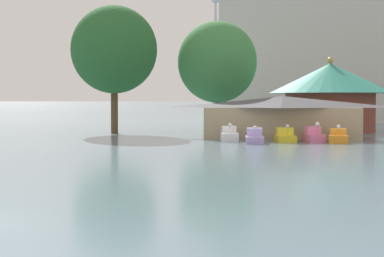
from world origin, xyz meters
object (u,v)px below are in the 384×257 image
(pedal_boat_white, at_px, (229,135))
(pedal_boat_yellow, at_px, (285,136))
(shoreline_tree_tall_left, at_px, (114,50))
(pedal_boat_lavender, at_px, (255,137))
(boathouse, at_px, (283,116))
(pedal_boat_pink, at_px, (313,136))
(background_building_block, at_px, (343,37))
(distant_broadcast_tower, at_px, (216,23))
(green_roof_pavilion, at_px, (330,92))
(pedal_boat_orange, at_px, (338,137))
(shoreline_tree_mid, at_px, (217,62))

(pedal_boat_white, relative_size, pedal_boat_yellow, 1.03)
(pedal_boat_white, relative_size, shoreline_tree_tall_left, 0.21)
(pedal_boat_lavender, bearing_deg, boathouse, 158.01)
(pedal_boat_pink, distance_m, background_building_block, 51.81)
(pedal_boat_yellow, relative_size, distant_broadcast_tower, 0.02)
(pedal_boat_white, distance_m, distant_broadcast_tower, 350.16)
(pedal_boat_white, xyz_separation_m, boathouse, (4.43, 4.94, 1.53))
(pedal_boat_white, xyz_separation_m, pedal_boat_yellow, (4.84, -0.17, -0.04))
(shoreline_tree_tall_left, bearing_deg, pedal_boat_yellow, -29.47)
(pedal_boat_pink, height_order, shoreline_tree_tall_left, shoreline_tree_tall_left)
(pedal_boat_white, height_order, pedal_boat_pink, pedal_boat_pink)
(pedal_boat_lavender, xyz_separation_m, shoreline_tree_tall_left, (-16.21, 12.68, 8.44))
(green_roof_pavilion, bearing_deg, pedal_boat_orange, -89.18)
(shoreline_tree_tall_left, xyz_separation_m, background_building_block, (25.43, 39.46, 4.64))
(green_roof_pavilion, bearing_deg, pedal_boat_yellow, -102.92)
(pedal_boat_pink, height_order, shoreline_tree_mid, shoreline_tree_mid)
(pedal_boat_lavender, bearing_deg, pedal_boat_yellow, 125.33)
(pedal_boat_yellow, height_order, distant_broadcast_tower, distant_broadcast_tower)
(pedal_boat_orange, relative_size, shoreline_tree_tall_left, 0.21)
(pedal_boat_lavender, height_order, shoreline_tree_mid, shoreline_tree_mid)
(shoreline_tree_tall_left, height_order, distant_broadcast_tower, distant_broadcast_tower)
(pedal_boat_white, bearing_deg, shoreline_tree_tall_left, -139.07)
(green_roof_pavilion, distance_m, shoreline_tree_mid, 13.11)
(shoreline_tree_mid, xyz_separation_m, background_building_block, (15.08, 34.26, 5.77))
(pedal_boat_orange, bearing_deg, shoreline_tree_tall_left, -114.53)
(pedal_boat_pink, relative_size, shoreline_tree_mid, 0.22)
(green_roof_pavilion, relative_size, shoreline_tree_mid, 1.11)
(pedal_boat_orange, relative_size, boathouse, 0.19)
(pedal_boat_pink, distance_m, shoreline_tree_mid, 20.31)
(distant_broadcast_tower, bearing_deg, pedal_boat_lavender, -80.66)
(pedal_boat_yellow, height_order, pedal_boat_pink, pedal_boat_pink)
(pedal_boat_white, bearing_deg, boathouse, 125.97)
(pedal_boat_white, xyz_separation_m, background_building_block, (11.65, 49.81, 13.04))
(green_roof_pavilion, xyz_separation_m, shoreline_tree_tall_left, (-22.78, -7.63, 4.49))
(pedal_boat_lavender, distance_m, pedal_boat_yellow, 3.23)
(pedal_boat_lavender, bearing_deg, distant_broadcast_tower, -177.29)
(pedal_boat_lavender, relative_size, pedal_boat_yellow, 1.07)
(background_building_block, bearing_deg, pedal_boat_yellow, -97.76)
(pedal_boat_white, relative_size, background_building_block, 0.07)
(boathouse, xyz_separation_m, green_roof_pavilion, (4.57, 13.04, 2.39))
(pedal_boat_yellow, bearing_deg, pedal_boat_orange, 74.01)
(green_roof_pavilion, height_order, shoreline_tree_mid, shoreline_tree_mid)
(pedal_boat_yellow, xyz_separation_m, shoreline_tree_mid, (-8.27, 15.72, 7.32))
(pedal_boat_lavender, bearing_deg, pedal_boat_white, -140.41)
(boathouse, bearing_deg, pedal_boat_yellow, -85.45)
(distant_broadcast_tower, bearing_deg, shoreline_tree_mid, -81.16)
(pedal_boat_white, height_order, pedal_boat_yellow, pedal_boat_white)
(pedal_boat_white, xyz_separation_m, shoreline_tree_tall_left, (-13.78, 10.35, 8.40))
(pedal_boat_pink, xyz_separation_m, boathouse, (-2.80, 5.08, 1.51))
(shoreline_tree_mid, bearing_deg, green_roof_pavilion, 11.09)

